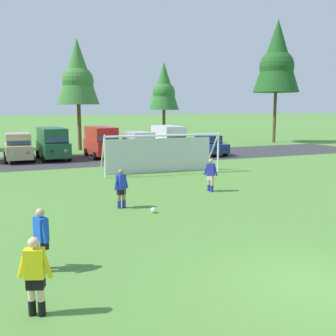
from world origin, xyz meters
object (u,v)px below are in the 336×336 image
player_striker_near (121,189)px  parked_car_slot_end (209,145)px  parked_car_slot_center_right (102,141)px  referee (35,277)px  parked_car_slot_center_left (18,147)px  parked_car_slot_right (139,145)px  parked_car_slot_far_right (169,139)px  player_midfield_center (42,240)px  parked_car_slot_center (53,143)px  soccer_ball (153,210)px  soccer_goal (160,153)px  player_defender_far (211,175)px

player_striker_near → parked_car_slot_end: 19.25m
player_striker_near → parked_car_slot_center_right: bearing=80.0°
referee → parked_car_slot_center_left: size_ratio=0.35×
parked_car_slot_right → parked_car_slot_far_right: 3.84m
player_midfield_center → parked_car_slot_far_right: parked_car_slot_far_right is taller
parked_car_slot_center → parked_car_slot_far_right: 9.93m
soccer_ball → parked_car_slot_center: 18.45m
parked_car_slot_center_left → player_midfield_center: bearing=-90.1°
parked_car_slot_end → parked_car_slot_center_right: bearing=167.4°
parked_car_slot_center_left → parked_car_slot_far_right: parked_car_slot_far_right is taller
referee → parked_car_slot_center_right: (6.88, 24.69, 0.52)m
player_striker_near → parked_car_slot_far_right: bearing=61.9°
parked_car_slot_center_right → parked_car_slot_right: 3.36m
player_midfield_center → parked_car_slot_right: (9.20, 20.33, 0.29)m
soccer_goal → player_defender_far: bearing=-87.4°
parked_car_slot_far_right → parked_car_slot_right: bearing=-150.9°
parked_car_slot_center_left → parked_car_slot_right: same height
referee → parked_car_slot_end: size_ratio=0.39×
referee → parked_car_slot_far_right: parked_car_slot_far_right is taller
referee → parked_car_slot_center_left: bearing=89.2°
referee → player_defender_far: same height
soccer_goal → parked_car_slot_end: (7.36, 7.30, -0.42)m
referee → parked_car_slot_far_right: bearing=62.3°
player_defender_far → parked_car_slot_end: size_ratio=0.39×
parked_car_slot_center_left → parked_car_slot_end: 15.73m
parked_car_slot_center_left → parked_car_slot_far_right: 12.52m
parked_car_slot_center → parked_car_slot_end: size_ratio=1.17×
soccer_goal → player_midfield_center: 15.49m
player_striker_near → parked_car_slot_center_left: bearing=101.7°
parked_car_slot_right → parked_car_slot_center_left: bearing=166.7°
referee → player_striker_near: (3.87, 7.66, 0.00)m
parked_car_slot_end → player_striker_near: bearing=-128.8°
parked_car_slot_center → parked_car_slot_end: parked_car_slot_center is taller
soccer_goal → parked_car_slot_center: size_ratio=1.53×
soccer_ball → parked_car_slot_center: parked_car_slot_center is taller
player_striker_near → player_midfield_center: 6.47m
parked_car_slot_center_right → parked_car_slot_right: bearing=-38.6°
parked_car_slot_center → parked_car_slot_center_right: bearing=-0.8°
soccer_goal → referee: soccer_goal is taller
parked_car_slot_center_left → parked_car_slot_end: bearing=-7.7°
soccer_ball → parked_car_slot_center_right: bearing=83.6°
parked_car_slot_center_right → parked_car_slot_end: 9.28m
player_striker_near → player_midfield_center: size_ratio=1.00×
player_midfield_center → parked_car_slot_center: 22.63m
soccer_ball → parked_car_slot_center: bearing=96.0°
parked_car_slot_center_left → parked_car_slot_center_right: parked_car_slot_center_right is taller
parked_car_slot_center_right → parked_car_slot_center: bearing=179.2°
player_defender_far → parked_car_slot_right: bearing=87.2°
parked_car_slot_center → parked_car_slot_far_right: size_ratio=1.02×
parked_car_slot_end → parked_car_slot_center: bearing=170.9°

